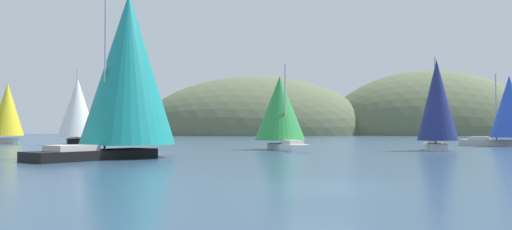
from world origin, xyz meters
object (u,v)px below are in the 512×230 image
sailboat_green_sail (280,110)px  sailboat_yellow_sail (6,112)px  sailboat_teal_sail (127,71)px  sailboat_blue_spinnaker (508,109)px  sailboat_navy_sail (437,103)px  sailboat_white_mainsail (77,110)px

sailboat_green_sail → sailboat_yellow_sail: sailboat_yellow_sail is taller
sailboat_teal_sail → sailboat_blue_spinnaker: size_ratio=1.51×
sailboat_blue_spinnaker → sailboat_navy_sail: 16.24m
sailboat_yellow_sail → sailboat_teal_sail: bearing=-55.5°
sailboat_blue_spinnaker → sailboat_yellow_sail: (-60.45, 13.37, 0.03)m
sailboat_navy_sail → sailboat_yellow_sail: bearing=153.7°
sailboat_blue_spinnaker → sailboat_green_sail: 27.10m
sailboat_teal_sail → sailboat_white_mainsail: (-11.54, 27.24, -1.70)m
sailboat_yellow_sail → sailboat_white_mainsail: 12.13m
sailboat_green_sail → sailboat_blue_spinnaker: bearing=14.8°
sailboat_blue_spinnaker → sailboat_navy_sail: (-12.52, -10.34, 0.09)m
sailboat_teal_sail → sailboat_blue_spinnaker: bearing=26.8°
sailboat_blue_spinnaker → sailboat_white_mainsail: sailboat_white_mainsail is taller
sailboat_teal_sail → sailboat_navy_sail: (25.50, 8.89, -1.66)m
sailboat_green_sail → sailboat_yellow_sail: (-34.25, 20.28, 0.43)m
sailboat_white_mainsail → sailboat_blue_spinnaker: bearing=-9.2°
sailboat_blue_spinnaker → sailboat_yellow_sail: sailboat_blue_spinnaker is taller
sailboat_blue_spinnaker → sailboat_navy_sail: size_ratio=0.97×
sailboat_yellow_sail → sailboat_white_mainsail: (10.89, -5.36, 0.03)m
sailboat_yellow_sail → sailboat_white_mainsail: size_ratio=0.88×
sailboat_green_sail → sailboat_yellow_sail: 39.80m
sailboat_teal_sail → sailboat_green_sail: (11.82, 12.32, -2.16)m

